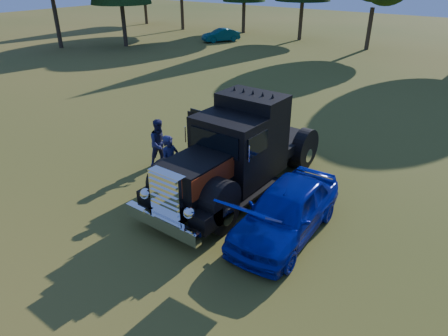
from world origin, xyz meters
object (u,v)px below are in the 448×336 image
spectator_far (160,143)px  distant_teal_car (221,35)px  diamond_t_truck (236,154)px  spectator_near (171,163)px  hotrod_coupe (286,210)px

spectator_far → distant_teal_car: (-14.39, 22.57, -0.30)m
diamond_t_truck → spectator_far: size_ratio=4.04×
spectator_far → diamond_t_truck: bearing=-63.9°
diamond_t_truck → spectator_far: 3.20m
diamond_t_truck → spectator_far: diamond_t_truck is taller
diamond_t_truck → spectator_near: diamond_t_truck is taller
diamond_t_truck → distant_teal_car: 28.48m
diamond_t_truck → distant_teal_car: bearing=128.1°
spectator_near → distant_teal_car: spectator_near is taller
diamond_t_truck → spectator_near: size_ratio=3.82×
diamond_t_truck → hotrod_coupe: 2.74m
spectator_near → spectator_far: spectator_near is taller
spectator_far → distant_teal_car: spectator_far is taller
diamond_t_truck → distant_teal_car: diamond_t_truck is taller
diamond_t_truck → hotrod_coupe: bearing=-24.6°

